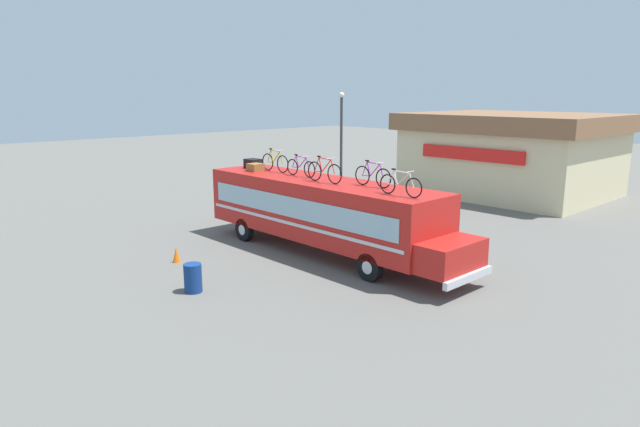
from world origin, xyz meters
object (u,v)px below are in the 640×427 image
at_px(bus, 324,210).
at_px(luggage_bag_2, 255,167).
at_px(rooftop_bicycle_1, 275,162).
at_px(street_lamp, 341,144).
at_px(rooftop_bicycle_5, 400,185).
at_px(rooftop_bicycle_3, 324,172).
at_px(luggage_bag_1, 253,164).
at_px(traffic_cone, 176,255).
at_px(trash_bin, 193,278).
at_px(rooftop_bicycle_4, 373,176).
at_px(rooftop_bicycle_2, 301,167).

relative_size(bus, luggage_bag_2, 20.84).
xyz_separation_m(rooftop_bicycle_1, street_lamp, (-2.43, 6.37, 0.21)).
bearing_deg(bus, rooftop_bicycle_5, -5.97).
distance_m(luggage_bag_2, rooftop_bicycle_3, 4.17).
relative_size(luggage_bag_1, rooftop_bicycle_1, 0.39).
height_order(bus, traffic_cone, bus).
bearing_deg(rooftop_bicycle_3, bus, 138.05).
relative_size(luggage_bag_2, traffic_cone, 1.03).
relative_size(rooftop_bicycle_1, trash_bin, 1.91).
bearing_deg(bus, rooftop_bicycle_4, 7.67).
xyz_separation_m(rooftop_bicycle_2, street_lamp, (-4.18, 6.48, 0.25)).
distance_m(rooftop_bicycle_2, rooftop_bicycle_5, 5.39).
relative_size(luggage_bag_1, traffic_cone, 1.18).
bearing_deg(traffic_cone, luggage_bag_1, 110.63).
bearing_deg(rooftop_bicycle_3, luggage_bag_2, -179.52).
height_order(rooftop_bicycle_2, trash_bin, rooftop_bicycle_2).
xyz_separation_m(luggage_bag_1, trash_bin, (4.98, -6.05, -2.57)).
distance_m(rooftop_bicycle_1, traffic_cone, 5.75).
distance_m(bus, rooftop_bicycle_3, 1.60).
xyz_separation_m(rooftop_bicycle_1, rooftop_bicycle_5, (7.11, -0.59, -0.04)).
xyz_separation_m(rooftop_bicycle_2, traffic_cone, (-1.38, -4.83, -2.89)).
bearing_deg(luggage_bag_1, street_lamp, 98.55).
xyz_separation_m(luggage_bag_1, luggage_bag_2, (0.79, -0.47, -0.04)).
bearing_deg(rooftop_bicycle_3, street_lamp, 130.83).
distance_m(luggage_bag_1, rooftop_bicycle_1, 1.48).
xyz_separation_m(rooftop_bicycle_5, street_lamp, (-9.55, 6.96, 0.25)).
distance_m(luggage_bag_1, traffic_cone, 5.89).
bearing_deg(rooftop_bicycle_1, bus, -3.25).
xyz_separation_m(rooftop_bicycle_3, trash_bin, (0.03, -5.62, -2.77)).
xyz_separation_m(rooftop_bicycle_1, rooftop_bicycle_4, (5.31, 0.11, -0.02)).
height_order(rooftop_bicycle_1, rooftop_bicycle_4, rooftop_bicycle_1).
xyz_separation_m(rooftop_bicycle_4, street_lamp, (-7.74, 6.26, 0.23)).
bearing_deg(luggage_bag_2, trash_bin, -53.09).
bearing_deg(trash_bin, luggage_bag_1, 129.49).
height_order(rooftop_bicycle_3, traffic_cone, rooftop_bicycle_3).
relative_size(luggage_bag_2, rooftop_bicycle_4, 0.35).
bearing_deg(luggage_bag_1, rooftop_bicycle_1, 1.98).
xyz_separation_m(bus, trash_bin, (0.37, -5.92, -1.23)).
bearing_deg(luggage_bag_2, traffic_cone, -76.66).
distance_m(luggage_bag_1, rooftop_bicycle_4, 6.78).
bearing_deg(rooftop_bicycle_4, luggage_bag_1, -178.62).
bearing_deg(trash_bin, rooftop_bicycle_1, 119.96).
bearing_deg(rooftop_bicycle_5, rooftop_bicycle_1, 175.23).
relative_size(rooftop_bicycle_4, rooftop_bicycle_5, 0.98).
relative_size(rooftop_bicycle_3, trash_bin, 1.98).
distance_m(bus, luggage_bag_2, 4.05).
bearing_deg(trash_bin, bus, 93.53).
height_order(luggage_bag_1, rooftop_bicycle_5, rooftop_bicycle_5).
distance_m(rooftop_bicycle_1, street_lamp, 6.82).
xyz_separation_m(rooftop_bicycle_3, rooftop_bicycle_5, (3.62, -0.11, -0.04)).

